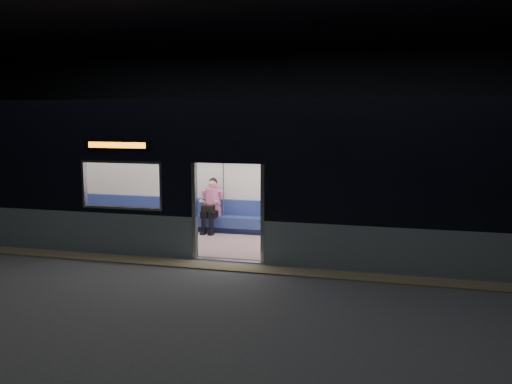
% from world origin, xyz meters
% --- Properties ---
extents(station_floor, '(24.00, 14.00, 0.01)m').
position_xyz_m(station_floor, '(0.00, 0.00, -0.01)').
color(station_floor, '#47494C').
rests_on(station_floor, ground).
extents(station_envelope, '(24.00, 14.00, 5.00)m').
position_xyz_m(station_envelope, '(0.00, 0.00, 3.66)').
color(station_envelope, black).
rests_on(station_envelope, station_floor).
extents(tactile_strip, '(22.80, 0.50, 0.03)m').
position_xyz_m(tactile_strip, '(0.00, 0.55, 0.01)').
color(tactile_strip, '#8C7F59').
rests_on(tactile_strip, station_floor).
extents(metro_car, '(18.00, 3.04, 3.35)m').
position_xyz_m(metro_car, '(-0.00, 2.54, 1.85)').
color(metro_car, gray).
rests_on(metro_car, station_floor).
extents(passenger, '(0.40, 0.70, 1.39)m').
position_xyz_m(passenger, '(-1.23, 3.55, 0.81)').
color(passenger, black).
rests_on(passenger, metro_car).
extents(handbag, '(0.32, 0.29, 0.15)m').
position_xyz_m(handbag, '(-1.26, 3.32, 0.68)').
color(handbag, black).
rests_on(handbag, passenger).
extents(transit_map, '(0.97, 0.03, 0.63)m').
position_xyz_m(transit_map, '(3.73, 3.85, 1.47)').
color(transit_map, white).
rests_on(transit_map, metro_car).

